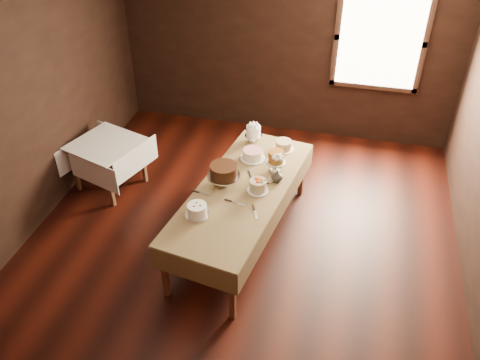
# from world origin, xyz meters

# --- Properties ---
(floor) EXTENTS (5.00, 6.00, 0.01)m
(floor) POSITION_xyz_m (0.00, 0.00, 0.00)
(floor) COLOR black
(floor) RESTS_ON ground
(ceiling) EXTENTS (5.00, 6.00, 0.01)m
(ceiling) POSITION_xyz_m (0.00, 0.00, 2.80)
(ceiling) COLOR beige
(ceiling) RESTS_ON wall_back
(wall_back) EXTENTS (5.00, 0.02, 2.80)m
(wall_back) POSITION_xyz_m (0.00, 3.00, 1.40)
(wall_back) COLOR black
(wall_back) RESTS_ON ground
(wall_left) EXTENTS (0.02, 6.00, 2.80)m
(wall_left) POSITION_xyz_m (-2.50, 0.00, 1.40)
(wall_left) COLOR black
(wall_left) RESTS_ON ground
(window) EXTENTS (1.10, 0.05, 1.30)m
(window) POSITION_xyz_m (1.30, 2.94, 1.60)
(window) COLOR #FFEABF
(window) RESTS_ON wall_back
(display_table) EXTENTS (1.31, 2.52, 0.74)m
(display_table) POSITION_xyz_m (-0.01, 0.32, 0.69)
(display_table) COLOR #502F1E
(display_table) RESTS_ON ground
(side_table) EXTENTS (1.02, 1.02, 0.68)m
(side_table) POSITION_xyz_m (-1.98, 0.92, 0.60)
(side_table) COLOR #502F1E
(side_table) RESTS_ON ground
(cake_meringue) EXTENTS (0.22, 0.22, 0.23)m
(cake_meringue) POSITION_xyz_m (-0.11, 1.32, 0.85)
(cake_meringue) COLOR silver
(cake_meringue) RESTS_ON display_table
(cake_speckled) EXTENTS (0.26, 0.26, 0.12)m
(cake_speckled) POSITION_xyz_m (0.30, 1.23, 0.80)
(cake_speckled) COLOR white
(cake_speckled) RESTS_ON display_table
(cake_lattice) EXTENTS (0.32, 0.32, 0.11)m
(cake_lattice) POSITION_xyz_m (-0.03, 0.94, 0.80)
(cake_lattice) COLOR white
(cake_lattice) RESTS_ON display_table
(cake_caramel) EXTENTS (0.24, 0.24, 0.27)m
(cake_caramel) POSITION_xyz_m (0.29, 0.76, 0.86)
(cake_caramel) COLOR white
(cake_caramel) RESTS_ON display_table
(cake_chocolate) EXTENTS (0.43, 0.43, 0.27)m
(cake_chocolate) POSITION_xyz_m (-0.23, 0.35, 0.86)
(cake_chocolate) COLOR silver
(cake_chocolate) RESTS_ON display_table
(cake_flowers) EXTENTS (0.25, 0.25, 0.14)m
(cake_flowers) POSITION_xyz_m (0.17, 0.32, 0.81)
(cake_flowers) COLOR white
(cake_flowers) RESTS_ON display_table
(cake_swirl) EXTENTS (0.26, 0.26, 0.13)m
(cake_swirl) POSITION_xyz_m (-0.35, -0.24, 0.81)
(cake_swirl) COLOR silver
(cake_swirl) RESTS_ON display_table
(cake_server_a) EXTENTS (0.24, 0.07, 0.01)m
(cake_server_a) POSITION_xyz_m (0.02, 0.05, 0.75)
(cake_server_a) COLOR silver
(cake_server_a) RESTS_ON display_table
(cake_server_b) EXTENTS (0.12, 0.23, 0.01)m
(cake_server_b) POSITION_xyz_m (0.24, -0.08, 0.75)
(cake_server_b) COLOR silver
(cake_server_b) RESTS_ON display_table
(cake_server_c) EXTENTS (0.12, 0.23, 0.01)m
(cake_server_c) POSITION_xyz_m (0.01, 0.61, 0.75)
(cake_server_c) COLOR silver
(cake_server_c) RESTS_ON display_table
(cake_server_d) EXTENTS (0.21, 0.16, 0.01)m
(cake_server_d) POSITION_xyz_m (0.32, 0.53, 0.75)
(cake_server_d) COLOR silver
(cake_server_d) RESTS_ON display_table
(cake_server_e) EXTENTS (0.24, 0.07, 0.01)m
(cake_server_e) POSITION_xyz_m (-0.38, 0.12, 0.75)
(cake_server_e) COLOR silver
(cake_server_e) RESTS_ON display_table
(flower_vase) EXTENTS (0.17, 0.17, 0.14)m
(flower_vase) POSITION_xyz_m (0.34, 0.56, 0.81)
(flower_vase) COLOR #2D2823
(flower_vase) RESTS_ON display_table
(flower_bouquet) EXTENTS (0.14, 0.14, 0.20)m
(flower_bouquet) POSITION_xyz_m (0.34, 0.56, 1.00)
(flower_bouquet) COLOR white
(flower_bouquet) RESTS_ON flower_vase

